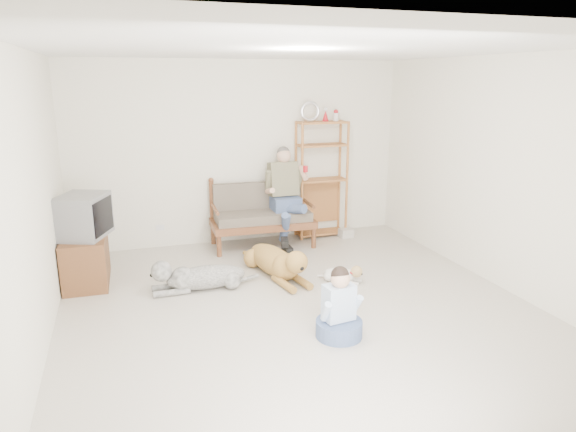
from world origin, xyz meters
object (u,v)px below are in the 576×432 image
object	(u,v)px
tv_stand	(85,259)
golden_retriever	(278,262)
loveseat	(261,213)
etagere	(321,178)

from	to	relation	value
tv_stand	golden_retriever	size ratio (longest dim) A/B	0.60
loveseat	etagere	world-z (taller)	etagere
loveseat	etagere	distance (m)	1.12
golden_retriever	etagere	bearing A→B (deg)	40.48
etagere	tv_stand	size ratio (longest dim) A/B	2.31
loveseat	etagere	size ratio (longest dim) A/B	0.73
etagere	golden_retriever	bearing A→B (deg)	-128.40
etagere	golden_retriever	distance (m)	2.02
etagere	loveseat	bearing A→B (deg)	-170.90
tv_stand	golden_retriever	world-z (taller)	tv_stand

